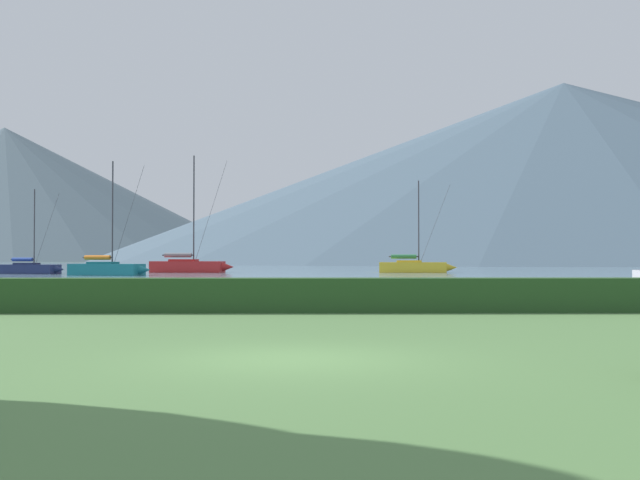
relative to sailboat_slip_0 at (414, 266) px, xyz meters
The scene contains 10 objects.
ground_plane 73.01m from the sailboat_slip_0, 98.93° to the right, with size 1000.00×1000.00×0.00m, color #517A42.
harbor_water 65.86m from the sailboat_slip_0, 99.91° to the left, with size 320.00×246.00×0.00m, color slate.
hedge_line 62.17m from the sailboat_slip_0, 100.50° to the right, with size 80.00×1.20×1.01m, color #284C23.
sailboat_slip_0 is the anchor object (origin of this frame).
sailboat_slip_2 39.25m from the sailboat_slip_0, behind, with size 6.94×3.51×8.38m.
sailboat_slip_5 32.14m from the sailboat_slip_0, 156.09° to the right, with size 7.82×4.03×10.32m.
sailboat_slip_7 24.23m from the sailboat_slip_0, behind, with size 9.10×3.60×12.63m.
distant_hill_west_ridge 352.21m from the sailboat_slip_0, 117.80° to the left, with size 264.04×264.04×66.33m, color slate.
distant_hill_central_peak 235.09m from the sailboat_slip_0, 68.39° to the left, with size 352.63×352.63×68.47m, color #425666.
distant_hill_east_ridge 332.81m from the sailboat_slip_0, 65.57° to the left, with size 212.99×212.99×52.14m, color #425666.
Camera 1 is at (0.29, -12.64, 1.62)m, focal length 44.59 mm.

